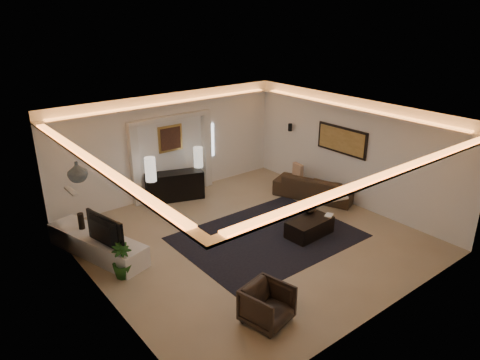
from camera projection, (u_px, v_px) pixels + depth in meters
floor at (249, 239)px, 10.34m from camera, size 7.00×7.00×0.00m
ceiling at (250, 117)px, 9.27m from camera, size 7.00×7.00×0.00m
wall_back at (170, 145)px, 12.36m from camera, size 7.00×0.00×7.00m
wall_front at (385, 243)px, 7.25m from camera, size 7.00×0.00×7.00m
wall_left at (96, 227)px, 7.79m from camera, size 0.00×7.00×7.00m
wall_right at (351, 151)px, 11.82m from camera, size 0.00×7.00×7.00m
cove_soffit at (250, 130)px, 9.38m from camera, size 7.00×7.00×0.04m
daylight_slit at (210, 140)px, 13.16m from camera, size 0.25×0.03×1.00m
area_rug at (268, 237)px, 10.42m from camera, size 4.00×3.00×0.01m
pilaster_left at (135, 166)px, 11.75m from camera, size 0.22×0.20×2.20m
pilaster_right at (207, 150)px, 13.08m from camera, size 0.22×0.20×2.20m
alcove_header at (170, 118)px, 11.99m from camera, size 2.52×0.20×0.12m
painting_frame at (170, 138)px, 12.27m from camera, size 0.74×0.04×0.74m
painting_canvas at (171, 139)px, 12.25m from camera, size 0.62×0.02×0.62m
art_panel_frame at (342, 140)px, 11.93m from camera, size 0.04×1.64×0.74m
art_panel_gold at (341, 140)px, 11.92m from camera, size 0.02×1.50×0.62m
wall_sconce at (290, 127)px, 13.28m from camera, size 0.12×0.12×0.22m
wall_niche at (71, 191)px, 8.77m from camera, size 0.10×0.55×0.04m
console at (175, 186)px, 12.33m from camera, size 1.66×0.98×0.79m
lamp_left at (150, 170)px, 11.50m from camera, size 0.36×0.36×0.64m
lamp_right at (198, 157)px, 12.52m from camera, size 0.31×0.31×0.58m
media_ledge at (97, 245)px, 9.64m from camera, size 1.37×2.70×0.49m
tv at (100, 233)px, 8.95m from camera, size 1.16×0.41×0.67m
figurine at (81, 222)px, 9.76m from camera, size 0.16×0.16×0.37m
ginger_jar at (77, 172)px, 9.14m from camera, size 0.50×0.50×0.43m
plant at (122, 261)px, 8.77m from camera, size 0.49×0.49×0.73m
sofa at (315, 187)px, 12.47m from camera, size 2.38×1.67×0.65m
throw_blanket at (335, 196)px, 11.27m from camera, size 0.62×0.56×0.06m
throw_pillow at (298, 170)px, 13.10m from camera, size 0.17×0.40×0.38m
coffee_table at (309, 227)px, 10.44m from camera, size 1.14×0.67×0.42m
bowl at (309, 210)px, 10.74m from camera, size 0.33×0.33×0.08m
magazine at (329, 215)px, 10.55m from camera, size 0.28×0.25×0.03m
armchair at (267, 305)px, 7.50m from camera, size 0.89×0.91×0.69m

